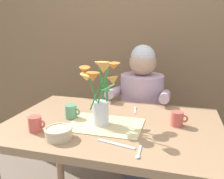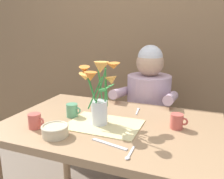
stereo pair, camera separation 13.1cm
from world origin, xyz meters
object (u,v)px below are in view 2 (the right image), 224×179
at_px(ceramic_mug, 35,121).
at_px(flower_vase, 99,90).
at_px(dinner_knife, 109,144).
at_px(coffee_cup, 72,111).
at_px(ceramic_bowl, 55,130).
at_px(tea_cup, 177,121).
at_px(seated_person, 148,116).

bearing_deg(ceramic_mug, flower_vase, 30.00).
relative_size(dinner_knife, coffee_cup, 2.04).
distance_m(ceramic_bowl, coffee_cup, 0.26).
relative_size(flower_vase, tea_cup, 3.87).
height_order(flower_vase, ceramic_bowl, flower_vase).
bearing_deg(seated_person, tea_cup, -60.19).
relative_size(ceramic_bowl, dinner_knife, 0.72).
bearing_deg(flower_vase, dinner_knife, -55.20).
distance_m(flower_vase, ceramic_mug, 0.38).
bearing_deg(tea_cup, ceramic_mug, -158.99).
xyz_separation_m(flower_vase, dinner_knife, (0.14, -0.20, -0.20)).
bearing_deg(dinner_knife, ceramic_bowl, -164.55).
bearing_deg(ceramic_mug, ceramic_bowl, -15.41).
relative_size(dinner_knife, tea_cup, 2.04).
relative_size(ceramic_bowl, tea_cup, 1.46).
xyz_separation_m(seated_person, flower_vase, (-0.13, -0.66, 0.38)).
height_order(seated_person, flower_vase, seated_person).
relative_size(seated_person, flower_vase, 3.16).
bearing_deg(coffee_cup, dinner_knife, -35.42).
distance_m(flower_vase, tea_cup, 0.45).
bearing_deg(ceramic_bowl, tea_cup, 29.69).
bearing_deg(dinner_knife, flower_vase, 137.33).
xyz_separation_m(ceramic_mug, coffee_cup, (0.10, 0.21, 0.00)).
relative_size(dinner_knife, ceramic_mug, 2.04).
distance_m(seated_person, flower_vase, 0.77).
bearing_deg(ceramic_mug, coffee_cup, 64.78).
distance_m(seated_person, dinner_knife, 0.88).
xyz_separation_m(flower_vase, coffee_cup, (-0.20, 0.04, -0.16)).
height_order(seated_person, ceramic_bowl, seated_person).
relative_size(flower_vase, coffee_cup, 3.87).
distance_m(tea_cup, coffee_cup, 0.61).
distance_m(seated_person, coffee_cup, 0.73).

